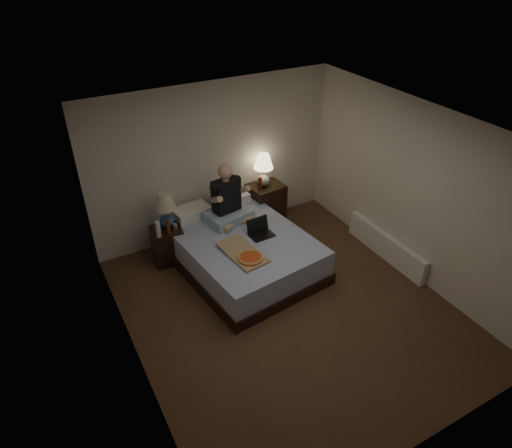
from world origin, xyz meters
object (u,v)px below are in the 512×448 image
soda_can (175,227)px  radiator (386,246)px  person (228,194)px  nightstand_right (265,204)px  lamp_right (263,170)px  beer_bottle_right (260,183)px  beer_bottle_left (168,227)px  lamp_left (166,210)px  water_bottle (158,229)px  nightstand_left (168,245)px  pizza_box (250,258)px  bed (242,251)px  laptop (262,229)px

soda_can → radiator: size_ratio=0.06×
radiator → person: bearing=147.0°
nightstand_right → lamp_right: 0.64m
beer_bottle_right → beer_bottle_left: bearing=-169.9°
lamp_left → water_bottle: (-0.20, -0.19, -0.16)m
radiator → nightstand_right: bearing=122.1°
nightstand_left → beer_bottle_right: beer_bottle_right is taller
soda_can → beer_bottle_right: size_ratio=0.43×
lamp_right → pizza_box: lamp_right is taller
pizza_box → radiator: size_ratio=0.47×
beer_bottle_left → beer_bottle_right: 1.71m
nightstand_left → beer_bottle_left: bearing=-82.3°
bed → beer_bottle_right: bearing=40.1°
nightstand_right → beer_bottle_right: beer_bottle_right is taller
nightstand_right → person: bearing=-157.8°
bed → water_bottle: 1.26m
lamp_right → beer_bottle_left: lamp_right is taller
lamp_right → beer_bottle_left: size_ratio=2.43×
laptop → beer_bottle_right: bearing=59.2°
nightstand_right → lamp_left: 1.87m
nightstand_right → beer_bottle_left: bearing=-173.0°
person → laptop: bearing=-78.9°
water_bottle → beer_bottle_right: size_ratio=1.09×
lamp_left → laptop: lamp_left is taller
beer_bottle_left → laptop: beer_bottle_left is taller
lamp_right → laptop: bearing=-120.5°
lamp_right → person: person is taller
lamp_right → beer_bottle_left: 1.86m
person → nightstand_left: bearing=156.8°
lamp_right → soda_can: bearing=-168.5°
soda_can → nightstand_right: bearing=11.1°
beer_bottle_right → person: 0.86m
nightstand_right → water_bottle: size_ratio=2.88×
beer_bottle_right → pizza_box: (-0.94, -1.41, -0.25)m
lamp_right → beer_bottle_right: bearing=-140.5°
bed → lamp_right: bearing=39.3°
lamp_right → beer_bottle_right: 0.22m
laptop → pizza_box: (-0.43, -0.44, -0.08)m
lamp_left → laptop: size_ratio=1.65×
lamp_right → radiator: size_ratio=0.35×
beer_bottle_left → person: 0.99m
pizza_box → laptop: bearing=38.4°
lamp_left → pizza_box: lamp_left is taller
bed → nightstand_left: nightstand_left is taller
soda_can → beer_bottle_left: beer_bottle_left is taller
nightstand_right → soda_can: size_ratio=7.20×
pizza_box → water_bottle: bearing=121.6°
nightstand_left → lamp_right: bearing=14.4°
lamp_right → pizza_box: 1.87m
beer_bottle_left → beer_bottle_right: beer_bottle_right is taller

